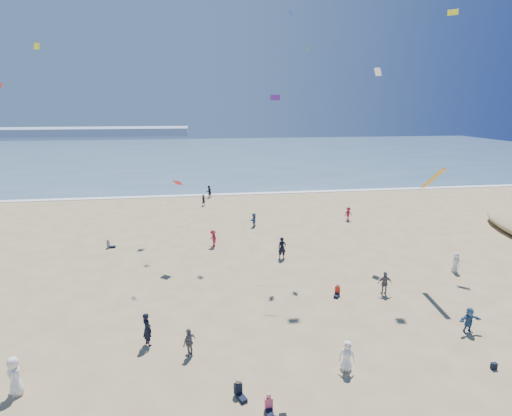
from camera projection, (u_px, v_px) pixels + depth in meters
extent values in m
cube|color=#476B84|center=(201.00, 154.00, 105.91)|extent=(220.00, 100.00, 0.06)
cube|color=white|center=(206.00, 195.00, 58.02)|extent=(220.00, 1.20, 0.08)
cube|color=#7A8EA8|center=(56.00, 132.00, 168.97)|extent=(110.00, 20.00, 3.20)
imported|color=black|center=(282.00, 248.00, 33.93)|extent=(0.70, 0.47, 1.90)
imported|color=black|center=(209.00, 192.00, 56.38)|extent=(1.06, 1.02, 1.72)
imported|color=#355D93|center=(254.00, 220.00, 42.99)|extent=(1.04, 1.44, 1.50)
imported|color=silver|center=(456.00, 262.00, 31.23)|extent=(0.53, 0.79, 1.60)
imported|color=slate|center=(189.00, 342.00, 20.78)|extent=(0.87, 0.95, 1.56)
imported|color=maroon|center=(348.00, 214.00, 45.30)|extent=(1.10, 0.80, 1.54)
imported|color=white|center=(15.00, 376.00, 17.97)|extent=(0.92, 1.08, 1.86)
imported|color=black|center=(204.00, 200.00, 51.84)|extent=(0.64, 0.63, 1.49)
imported|color=#315A88|center=(469.00, 320.00, 22.94)|extent=(1.43, 0.52, 1.52)
imported|color=slate|center=(385.00, 283.00, 27.52)|extent=(1.02, 0.52, 1.67)
imported|color=#A81828|center=(213.00, 238.00, 36.88)|extent=(0.96, 1.17, 1.57)
imported|color=black|center=(147.00, 329.00, 21.67)|extent=(0.77, 0.83, 1.91)
imported|color=white|center=(347.00, 356.00, 19.60)|extent=(0.89, 0.69, 1.61)
cube|color=black|center=(494.00, 366.00, 19.85)|extent=(0.28, 0.18, 0.34)
cube|color=blue|center=(291.00, 13.00, 32.20)|extent=(0.41, 0.72, 0.35)
cube|color=green|center=(309.00, 48.00, 32.19)|extent=(0.50, 0.57, 0.54)
cube|color=white|center=(378.00, 72.00, 34.36)|extent=(0.65, 0.70, 0.64)
cube|color=red|center=(178.00, 183.00, 32.17)|extent=(0.89, 0.85, 0.41)
cube|color=#D3EC1D|center=(37.00, 46.00, 35.21)|extent=(0.50, 0.56, 0.53)
cube|color=purple|center=(275.00, 98.00, 32.44)|extent=(0.81, 0.39, 0.45)
cube|color=yellow|center=(453.00, 12.00, 33.90)|extent=(0.77, 0.74, 0.42)
cube|color=orange|center=(433.00, 179.00, 28.19)|extent=(0.35, 2.64, 1.87)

